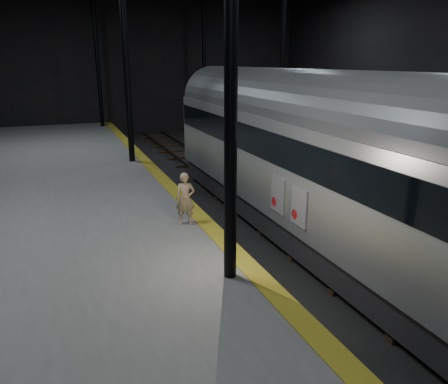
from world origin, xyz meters
TOP-DOWN VIEW (x-y plane):
  - ground at (0.00, 0.00)m, footprint 44.00×44.00m
  - platform_left at (-7.50, 0.00)m, footprint 9.00×43.80m
  - tactile_strip at (-3.25, 0.00)m, footprint 0.50×43.80m
  - track at (0.00, 0.00)m, footprint 2.40×43.00m
  - train at (-0.00, -1.78)m, footprint 2.84×18.96m
  - woman at (-3.80, -0.67)m, footprint 0.62×0.50m

SIDE VIEW (x-z plane):
  - ground at x=0.00m, z-range 0.00..0.00m
  - track at x=0.00m, z-range -0.05..0.19m
  - platform_left at x=-7.50m, z-range 0.00..1.00m
  - tactile_strip at x=-3.25m, z-range 1.00..1.01m
  - woman at x=-3.80m, z-range 1.00..2.47m
  - train at x=0.00m, z-range 0.29..5.36m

